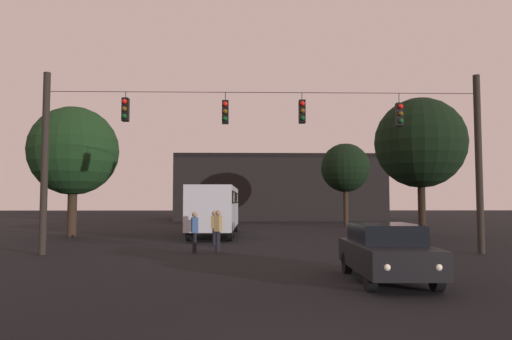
{
  "coord_description": "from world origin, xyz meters",
  "views": [
    {
      "loc": [
        -0.77,
        -6.22,
        2.13
      ],
      "look_at": [
        -0.24,
        17.24,
        3.65
      ],
      "focal_mm": 33.95,
      "sensor_mm": 36.0,
      "label": 1
    }
  ],
  "objects_px": {
    "pedestrian_crossing_center": "(214,226)",
    "tree_left_silhouette": "(74,151)",
    "tree_behind_building": "(420,143)",
    "pedestrian_crossing_left": "(218,228)",
    "car_near_right": "(386,251)",
    "pedestrian_crossing_right": "(195,230)",
    "city_bus": "(216,206)",
    "tree_right_far": "(345,168)",
    "car_far_left": "(210,216)"
  },
  "relations": [
    {
      "from": "car_near_right",
      "to": "pedestrian_crossing_right",
      "type": "xyz_separation_m",
      "value": [
        -5.85,
        7.17,
        0.16
      ]
    },
    {
      "from": "tree_left_silhouette",
      "to": "tree_right_far",
      "type": "distance_m",
      "value": 22.29
    },
    {
      "from": "tree_behind_building",
      "to": "tree_right_far",
      "type": "bearing_deg",
      "value": 99.14
    },
    {
      "from": "pedestrian_crossing_right",
      "to": "tree_behind_building",
      "type": "relative_size",
      "value": 0.2
    },
    {
      "from": "pedestrian_crossing_left",
      "to": "tree_behind_building",
      "type": "bearing_deg",
      "value": 35.01
    },
    {
      "from": "tree_left_silhouette",
      "to": "tree_behind_building",
      "type": "height_order",
      "value": "tree_behind_building"
    },
    {
      "from": "city_bus",
      "to": "tree_right_far",
      "type": "relative_size",
      "value": 1.56
    },
    {
      "from": "car_far_left",
      "to": "pedestrian_crossing_center",
      "type": "height_order",
      "value": "pedestrian_crossing_center"
    },
    {
      "from": "car_near_right",
      "to": "car_far_left",
      "type": "relative_size",
      "value": 0.99
    },
    {
      "from": "pedestrian_crossing_right",
      "to": "car_near_right",
      "type": "bearing_deg",
      "value": -50.77
    },
    {
      "from": "tree_left_silhouette",
      "to": "tree_right_far",
      "type": "relative_size",
      "value": 1.11
    },
    {
      "from": "pedestrian_crossing_right",
      "to": "tree_left_silhouette",
      "type": "height_order",
      "value": "tree_left_silhouette"
    },
    {
      "from": "city_bus",
      "to": "car_near_right",
      "type": "xyz_separation_m",
      "value": [
        5.62,
        -17.58,
        -1.07
      ]
    },
    {
      "from": "car_near_right",
      "to": "car_far_left",
      "type": "distance_m",
      "value": 31.36
    },
    {
      "from": "city_bus",
      "to": "car_far_left",
      "type": "height_order",
      "value": "city_bus"
    },
    {
      "from": "tree_left_silhouette",
      "to": "pedestrian_crossing_center",
      "type": "bearing_deg",
      "value": -32.99
    },
    {
      "from": "tree_right_far",
      "to": "pedestrian_crossing_right",
      "type": "bearing_deg",
      "value": -116.98
    },
    {
      "from": "city_bus",
      "to": "pedestrian_crossing_center",
      "type": "distance_m",
      "value": 7.03
    },
    {
      "from": "tree_left_silhouette",
      "to": "tree_behind_building",
      "type": "xyz_separation_m",
      "value": [
        20.94,
        -0.6,
        0.48
      ]
    },
    {
      "from": "city_bus",
      "to": "car_far_left",
      "type": "bearing_deg",
      "value": 95.73
    },
    {
      "from": "city_bus",
      "to": "tree_left_silhouette",
      "type": "xyz_separation_m",
      "value": [
        -8.52,
        -1.2,
        3.29
      ]
    },
    {
      "from": "pedestrian_crossing_left",
      "to": "tree_right_far",
      "type": "relative_size",
      "value": 0.25
    },
    {
      "from": "pedestrian_crossing_center",
      "to": "tree_left_silhouette",
      "type": "bearing_deg",
      "value": 147.01
    },
    {
      "from": "tree_behind_building",
      "to": "pedestrian_crossing_left",
      "type": "bearing_deg",
      "value": -144.99
    },
    {
      "from": "city_bus",
      "to": "pedestrian_crossing_center",
      "type": "height_order",
      "value": "city_bus"
    },
    {
      "from": "car_far_left",
      "to": "pedestrian_crossing_right",
      "type": "xyz_separation_m",
      "value": [
        1.08,
        -23.42,
        0.16
      ]
    },
    {
      "from": "city_bus",
      "to": "tree_behind_building",
      "type": "distance_m",
      "value": 13.1
    },
    {
      "from": "city_bus",
      "to": "tree_left_silhouette",
      "type": "height_order",
      "value": "tree_left_silhouette"
    },
    {
      "from": "car_near_right",
      "to": "tree_left_silhouette",
      "type": "distance_m",
      "value": 22.08
    },
    {
      "from": "pedestrian_crossing_center",
      "to": "tree_left_silhouette",
      "type": "relative_size",
      "value": 0.21
    },
    {
      "from": "pedestrian_crossing_center",
      "to": "tree_right_far",
      "type": "xyz_separation_m",
      "value": [
        10.08,
        17.49,
        4.04
      ]
    },
    {
      "from": "car_far_left",
      "to": "tree_behind_building",
      "type": "xyz_separation_m",
      "value": [
        13.72,
        -14.81,
        4.84
      ]
    },
    {
      "from": "car_near_right",
      "to": "car_far_left",
      "type": "xyz_separation_m",
      "value": [
        -6.93,
        30.59,
        0.0
      ]
    },
    {
      "from": "tree_left_silhouette",
      "to": "pedestrian_crossing_right",
      "type": "bearing_deg",
      "value": -48.03
    },
    {
      "from": "tree_left_silhouette",
      "to": "city_bus",
      "type": "bearing_deg",
      "value": 8.02
    },
    {
      "from": "city_bus",
      "to": "tree_behind_building",
      "type": "relative_size",
      "value": 1.32
    },
    {
      "from": "city_bus",
      "to": "car_near_right",
      "type": "distance_m",
      "value": 18.49
    },
    {
      "from": "pedestrian_crossing_left",
      "to": "pedestrian_crossing_center",
      "type": "height_order",
      "value": "pedestrian_crossing_left"
    },
    {
      "from": "tree_left_silhouette",
      "to": "pedestrian_crossing_left",
      "type": "bearing_deg",
      "value": -43.63
    },
    {
      "from": "tree_behind_building",
      "to": "tree_right_far",
      "type": "height_order",
      "value": "tree_behind_building"
    },
    {
      "from": "city_bus",
      "to": "pedestrian_crossing_center",
      "type": "bearing_deg",
      "value": -87.06
    },
    {
      "from": "pedestrian_crossing_left",
      "to": "tree_behind_building",
      "type": "height_order",
      "value": "tree_behind_building"
    },
    {
      "from": "pedestrian_crossing_left",
      "to": "pedestrian_crossing_center",
      "type": "bearing_deg",
      "value": 96.67
    },
    {
      "from": "city_bus",
      "to": "pedestrian_crossing_right",
      "type": "distance_m",
      "value": 10.46
    },
    {
      "from": "city_bus",
      "to": "tree_right_far",
      "type": "height_order",
      "value": "tree_right_far"
    },
    {
      "from": "car_near_right",
      "to": "city_bus",
      "type": "bearing_deg",
      "value": 107.73
    },
    {
      "from": "pedestrian_crossing_center",
      "to": "tree_right_far",
      "type": "bearing_deg",
      "value": 60.05
    },
    {
      "from": "pedestrian_crossing_left",
      "to": "tree_right_far",
      "type": "height_order",
      "value": "tree_right_far"
    },
    {
      "from": "city_bus",
      "to": "car_far_left",
      "type": "xyz_separation_m",
      "value": [
        -1.3,
        13.0,
        -1.07
      ]
    },
    {
      "from": "pedestrian_crossing_right",
      "to": "tree_left_silhouette",
      "type": "xyz_separation_m",
      "value": [
        -8.29,
        9.22,
        4.2
      ]
    }
  ]
}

